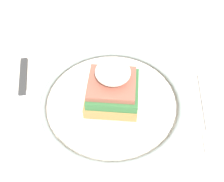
{
  "coord_description": "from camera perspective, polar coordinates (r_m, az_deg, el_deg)",
  "views": [
    {
      "loc": [
        -0.01,
        0.29,
        1.12
      ],
      "look_at": [
        0.01,
        0.01,
        0.78
      ],
      "focal_mm": 45.0,
      "sensor_mm": 36.0,
      "label": 1
    }
  ],
  "objects": [
    {
      "name": "dining_table",
      "position": [
        0.59,
        1.06,
        -9.47
      ],
      "size": [
        0.96,
        0.67,
        0.75
      ],
      "color": "beige",
      "rests_on": "ground_plane"
    },
    {
      "name": "plate",
      "position": [
        0.46,
        -0.0,
        -2.15
      ],
      "size": [
        0.24,
        0.24,
        0.02
      ],
      "color": "silver",
      "rests_on": "dining_table"
    },
    {
      "name": "sandwich",
      "position": [
        0.43,
        0.1,
        0.92
      ],
      "size": [
        0.08,
        0.08,
        0.08
      ],
      "color": "#9E703D",
      "rests_on": "plate"
    },
    {
      "name": "fork",
      "position": [
        0.48,
        18.64,
        -4.47
      ],
      "size": [
        0.02,
        0.16,
        0.0
      ],
      "color": "silver",
      "rests_on": "dining_table"
    },
    {
      "name": "knife",
      "position": [
        0.5,
        -17.71,
        -0.02
      ],
      "size": [
        0.06,
        0.18,
        0.01
      ],
      "color": "#2D2D2D",
      "rests_on": "dining_table"
    }
  ]
}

